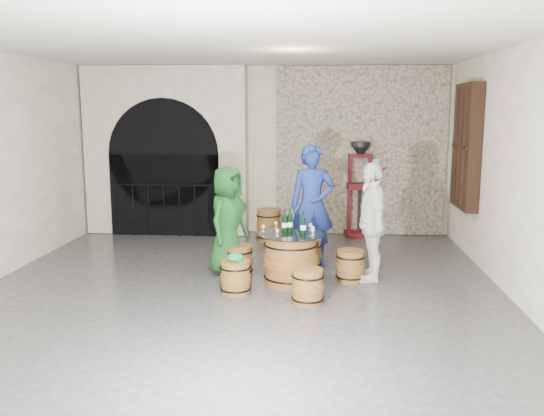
# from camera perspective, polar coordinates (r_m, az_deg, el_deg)

# --- Properties ---
(ground) EXTENTS (8.00, 8.00, 0.00)m
(ground) POSITION_cam_1_polar(r_m,az_deg,el_deg) (7.57, -3.47, -8.66)
(ground) COLOR #2C2D2F
(ground) RESTS_ON ground
(wall_back) EXTENTS (8.00, 0.00, 8.00)m
(wall_back) POSITION_cam_1_polar(r_m,az_deg,el_deg) (11.19, -0.56, 5.71)
(wall_back) COLOR silver
(wall_back) RESTS_ON ground
(wall_front) EXTENTS (8.00, 0.00, 8.00)m
(wall_front) POSITION_cam_1_polar(r_m,az_deg,el_deg) (3.38, -13.69, -4.08)
(wall_front) COLOR silver
(wall_front) RESTS_ON ground
(wall_right) EXTENTS (0.00, 8.00, 8.00)m
(wall_right) POSITION_cam_1_polar(r_m,az_deg,el_deg) (7.55, 23.72, 2.92)
(wall_right) COLOR silver
(wall_right) RESTS_ON ground
(ceiling) EXTENTS (8.00, 8.00, 0.00)m
(ceiling) POSITION_cam_1_polar(r_m,az_deg,el_deg) (7.23, -3.74, 16.16)
(ceiling) COLOR beige
(ceiling) RESTS_ON wall_back
(stone_facing_panel) EXTENTS (3.20, 0.12, 3.18)m
(stone_facing_panel) POSITION_cam_1_polar(r_m,az_deg,el_deg) (11.10, 8.75, 5.57)
(stone_facing_panel) COLOR tan
(stone_facing_panel) RESTS_ON ground
(arched_opening) EXTENTS (3.10, 0.60, 3.19)m
(arched_opening) POSITION_cam_1_polar(r_m,az_deg,el_deg) (11.27, -10.39, 5.49)
(arched_opening) COLOR silver
(arched_opening) RESTS_ON ground
(shuttered_window) EXTENTS (0.23, 1.10, 2.00)m
(shuttered_window) POSITION_cam_1_polar(r_m,az_deg,el_deg) (9.80, 18.67, 5.80)
(shuttered_window) COLOR black
(shuttered_window) RESTS_ON wall_right
(barrel_table) EXTENTS (0.92, 0.92, 0.71)m
(barrel_table) POSITION_cam_1_polar(r_m,az_deg,el_deg) (7.98, 1.87, -5.05)
(barrel_table) COLOR brown
(barrel_table) RESTS_ON ground
(barrel_stool_left) EXTENTS (0.41, 0.41, 0.44)m
(barrel_stool_left) POSITION_cam_1_polar(r_m,az_deg,el_deg) (8.44, -3.29, -5.18)
(barrel_stool_left) COLOR brown
(barrel_stool_left) RESTS_ON ground
(barrel_stool_far) EXTENTS (0.41, 0.41, 0.44)m
(barrel_stool_far) POSITION_cam_1_polar(r_m,az_deg,el_deg) (8.80, 3.62, -4.55)
(barrel_stool_far) COLOR brown
(barrel_stool_far) RESTS_ON ground
(barrel_stool_right) EXTENTS (0.41, 0.41, 0.44)m
(barrel_stool_right) POSITION_cam_1_polar(r_m,az_deg,el_deg) (8.21, 7.76, -5.68)
(barrel_stool_right) COLOR brown
(barrel_stool_right) RESTS_ON ground
(barrel_stool_near_right) EXTENTS (0.41, 0.41, 0.44)m
(barrel_stool_near_right) POSITION_cam_1_polar(r_m,az_deg,el_deg) (7.22, 3.57, -7.77)
(barrel_stool_near_right) COLOR brown
(barrel_stool_near_right) RESTS_ON ground
(barrel_stool_near_left) EXTENTS (0.41, 0.41, 0.44)m
(barrel_stool_near_left) POSITION_cam_1_polar(r_m,az_deg,el_deg) (7.61, -3.63, -6.86)
(barrel_stool_near_left) COLOR brown
(barrel_stool_near_left) RESTS_ON ground
(green_cap) EXTENTS (0.25, 0.21, 0.12)m
(green_cap) POSITION_cam_1_polar(r_m,az_deg,el_deg) (7.53, -3.62, -4.90)
(green_cap) COLOR #0C853A
(green_cap) RESTS_ON barrel_stool_near_left
(person_green) EXTENTS (0.77, 0.91, 1.59)m
(person_green) POSITION_cam_1_polar(r_m,az_deg,el_deg) (8.41, -4.40, -1.22)
(person_green) COLOR #124118
(person_green) RESTS_ON ground
(person_blue) EXTENTS (0.72, 0.51, 1.87)m
(person_blue) POSITION_cam_1_polar(r_m,az_deg,el_deg) (8.82, 4.01, 0.24)
(person_blue) COLOR navy
(person_blue) RESTS_ON ground
(person_white) EXTENTS (0.53, 1.02, 1.68)m
(person_white) POSITION_cam_1_polar(r_m,az_deg,el_deg) (8.16, 9.83, -1.36)
(person_white) COLOR white
(person_white) RESTS_ON ground
(wine_bottle_left) EXTENTS (0.08, 0.08, 0.32)m
(wine_bottle_left) POSITION_cam_1_polar(r_m,az_deg,el_deg) (7.96, 1.27, -1.48)
(wine_bottle_left) COLOR black
(wine_bottle_left) RESTS_ON barrel_table
(wine_bottle_center) EXTENTS (0.08, 0.08, 0.32)m
(wine_bottle_center) POSITION_cam_1_polar(r_m,az_deg,el_deg) (7.80, 3.11, -1.72)
(wine_bottle_center) COLOR black
(wine_bottle_center) RESTS_ON barrel_table
(wine_bottle_right) EXTENTS (0.08, 0.08, 0.32)m
(wine_bottle_right) POSITION_cam_1_polar(r_m,az_deg,el_deg) (8.00, 1.79, -1.42)
(wine_bottle_right) COLOR black
(wine_bottle_right) RESTS_ON barrel_table
(tasting_glass_a) EXTENTS (0.05, 0.05, 0.10)m
(tasting_glass_a) POSITION_cam_1_polar(r_m,az_deg,el_deg) (7.71, 0.53, -2.46)
(tasting_glass_a) COLOR #CB6727
(tasting_glass_a) RESTS_ON barrel_table
(tasting_glass_b) EXTENTS (0.05, 0.05, 0.10)m
(tasting_glass_b) POSITION_cam_1_polar(r_m,az_deg,el_deg) (7.92, 4.08, -2.16)
(tasting_glass_b) COLOR #CB6727
(tasting_glass_b) RESTS_ON barrel_table
(tasting_glass_c) EXTENTS (0.05, 0.05, 0.10)m
(tasting_glass_c) POSITION_cam_1_polar(r_m,az_deg,el_deg) (8.22, 0.39, -1.70)
(tasting_glass_c) COLOR #CB6727
(tasting_glass_c) RESTS_ON barrel_table
(tasting_glass_d) EXTENTS (0.05, 0.05, 0.10)m
(tasting_glass_d) POSITION_cam_1_polar(r_m,az_deg,el_deg) (8.11, 3.82, -1.87)
(tasting_glass_d) COLOR #CB6727
(tasting_glass_d) RESTS_ON barrel_table
(tasting_glass_e) EXTENTS (0.05, 0.05, 0.10)m
(tasting_glass_e) POSITION_cam_1_polar(r_m,az_deg,el_deg) (7.77, 4.08, -2.39)
(tasting_glass_e) COLOR #CB6727
(tasting_glass_e) RESTS_ON barrel_table
(tasting_glass_f) EXTENTS (0.05, 0.05, 0.10)m
(tasting_glass_f) POSITION_cam_1_polar(r_m,az_deg,el_deg) (8.00, -0.87, -2.02)
(tasting_glass_f) COLOR #CB6727
(tasting_glass_f) RESTS_ON barrel_table
(side_barrel) EXTENTS (0.45, 0.45, 0.60)m
(side_barrel) POSITION_cam_1_polar(r_m,az_deg,el_deg) (10.50, -0.37, -1.74)
(side_barrel) COLOR brown
(side_barrel) RESTS_ON ground
(corking_press) EXTENTS (0.76, 0.46, 1.79)m
(corking_press) POSITION_cam_1_polar(r_m,az_deg,el_deg) (10.91, 8.68, 2.56)
(corking_press) COLOR #460B14
(corking_press) RESTS_ON ground
(control_box) EXTENTS (0.18, 0.10, 0.22)m
(control_box) POSITION_cam_1_polar(r_m,az_deg,el_deg) (11.06, 10.04, 4.22)
(control_box) COLOR silver
(control_box) RESTS_ON wall_back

